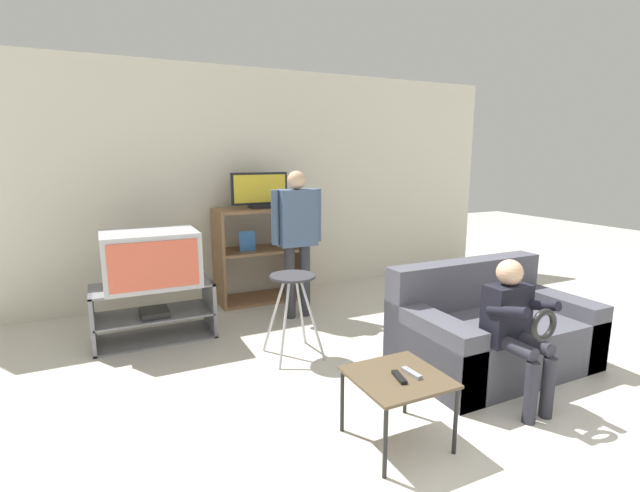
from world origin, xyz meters
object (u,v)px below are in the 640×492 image
object	(u,v)px
snack_table	(398,383)
couch	(490,332)
television_flat	(260,191)
remote_control_white	(411,373)
media_shelf	(260,253)
folding_stool	(293,290)
person_standing_adult	(297,231)
remote_control_black	(399,377)
television_main	(150,258)
person_seated_child	(515,322)
tv_stand	(154,312)

from	to	relation	value
snack_table	couch	xyz separation A→B (m)	(1.26, 0.54, -0.10)
television_flat	remote_control_white	distance (m)	3.04
media_shelf	folding_stool	xyz separation A→B (m)	(-0.25, -1.58, 0.02)
remote_control_white	person_standing_adult	xyz separation A→B (m)	(0.25, 2.24, 0.47)
folding_stool	remote_control_white	distance (m)	1.39
folding_stool	person_standing_adult	distance (m)	1.01
remote_control_black	couch	size ratio (longest dim) A/B	0.10
snack_table	remote_control_black	bearing A→B (deg)	-113.77
couch	person_standing_adult	world-z (taller)	person_standing_adult
television_main	person_standing_adult	size ratio (longest dim) A/B	0.53
remote_control_black	remote_control_white	bearing A→B (deg)	19.89
couch	person_seated_child	xyz separation A→B (m)	(-0.32, -0.51, 0.30)
television_flat	remote_control_white	world-z (taller)	television_flat
person_standing_adult	person_seated_child	size ratio (longest dim) A/B	1.53
tv_stand	media_shelf	world-z (taller)	media_shelf
tv_stand	television_flat	world-z (taller)	television_flat
television_flat	person_standing_adult	bearing A→B (deg)	-77.60
snack_table	remote_control_white	xyz separation A→B (m)	(0.08, -0.02, 0.05)
media_shelf	folding_stool	world-z (taller)	media_shelf
snack_table	remote_control_black	world-z (taller)	remote_control_black
tv_stand	person_seated_child	bearing A→B (deg)	-47.79
tv_stand	folding_stool	size ratio (longest dim) A/B	1.48
couch	tv_stand	bearing A→B (deg)	143.85
tv_stand	television_main	world-z (taller)	television_main
couch	person_standing_adult	bearing A→B (deg)	119.08
remote_control_white	folding_stool	bearing A→B (deg)	92.37
tv_stand	television_main	bearing A→B (deg)	-80.23
tv_stand	person_standing_adult	bearing A→B (deg)	-0.85
person_seated_child	folding_stool	bearing A→B (deg)	127.51
person_standing_adult	remote_control_black	bearing A→B (deg)	-98.54
folding_stool	snack_table	size ratio (longest dim) A/B	1.37
media_shelf	person_standing_adult	distance (m)	0.81
folding_stool	remote_control_black	world-z (taller)	folding_stool
remote_control_black	television_flat	bearing A→B (deg)	98.67
folding_stool	remote_control_white	world-z (taller)	folding_stool
media_shelf	couch	bearing A→B (deg)	-65.54
remote_control_white	person_seated_child	world-z (taller)	person_seated_child
couch	remote_control_black	bearing A→B (deg)	-155.78
tv_stand	television_flat	size ratio (longest dim) A/B	1.61
television_main	couch	xyz separation A→B (m)	(2.32, -1.69, -0.48)
television_main	snack_table	bearing A→B (deg)	-64.33
folding_stool	person_seated_child	world-z (taller)	person_seated_child
snack_table	television_flat	bearing A→B (deg)	86.62
remote_control_white	media_shelf	bearing A→B (deg)	83.99
television_flat	person_standing_adult	size ratio (longest dim) A/B	0.43
folding_stool	person_standing_adult	world-z (taller)	person_standing_adult
media_shelf	snack_table	distance (m)	2.94
media_shelf	couch	world-z (taller)	media_shelf
snack_table	couch	bearing A→B (deg)	23.13
remote_control_black	folding_stool	bearing A→B (deg)	105.09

